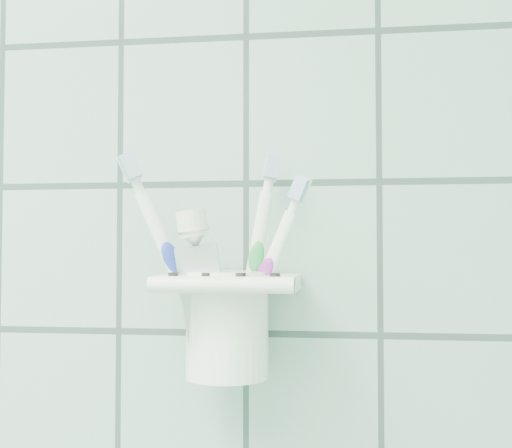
% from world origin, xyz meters
% --- Properties ---
extents(holder_bracket, '(0.12, 0.10, 0.04)m').
position_xyz_m(holder_bracket, '(0.63, 1.15, 1.30)').
color(holder_bracket, white).
rests_on(holder_bracket, wall_back).
extents(cup, '(0.08, 0.08, 0.10)m').
position_xyz_m(cup, '(0.63, 1.16, 1.27)').
color(cup, white).
rests_on(cup, holder_bracket).
extents(toothbrush_pink, '(0.09, 0.03, 0.21)m').
position_xyz_m(toothbrush_pink, '(0.62, 1.16, 1.33)').
color(toothbrush_pink, white).
rests_on(toothbrush_pink, cup).
extents(toothbrush_blue, '(0.04, 0.04, 0.20)m').
position_xyz_m(toothbrush_blue, '(0.64, 1.15, 1.32)').
color(toothbrush_blue, white).
rests_on(toothbrush_blue, cup).
extents(toothbrush_orange, '(0.07, 0.02, 0.18)m').
position_xyz_m(toothbrush_orange, '(0.63, 1.15, 1.32)').
color(toothbrush_orange, white).
rests_on(toothbrush_orange, cup).
extents(toothpaste_tube, '(0.05, 0.03, 0.15)m').
position_xyz_m(toothpaste_tube, '(0.62, 1.14, 1.31)').
color(toothpaste_tube, silver).
rests_on(toothpaste_tube, cup).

